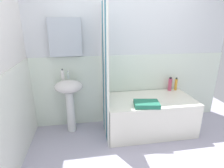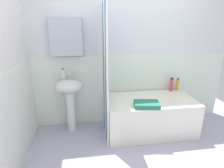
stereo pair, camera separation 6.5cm
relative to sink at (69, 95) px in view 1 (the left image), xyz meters
name	(u,v)px [view 1 (the left image)]	position (x,y,z in m)	size (l,w,h in m)	color
wall_back_tiled	(121,59)	(0.88, 0.23, 0.50)	(3.60, 0.18, 2.40)	silver
wall_left_tiled	(3,81)	(-0.63, -0.69, 0.47)	(0.07, 1.81, 2.40)	silver
sink	(69,95)	(0.00, 0.00, 0.00)	(0.44, 0.34, 0.88)	silver
faucet	(68,75)	(0.00, 0.08, 0.30)	(0.03, 0.12, 0.12)	silver
soap_dispenser	(63,74)	(-0.08, 0.07, 0.31)	(0.05, 0.05, 0.17)	white
bathtub	(149,114)	(1.26, -0.19, -0.36)	(1.40, 0.76, 0.56)	white
shower_curtain	(105,74)	(0.54, -0.19, 0.36)	(0.01, 0.76, 2.00)	white
shampoo_bottle	(176,84)	(1.86, 0.12, 0.03)	(0.05, 0.05, 0.23)	gold
conditioner_bottle	(170,84)	(1.75, 0.11, 0.04)	(0.06, 0.06, 0.24)	#C84868
towel_folded	(147,104)	(1.12, -0.44, -0.05)	(0.36, 0.24, 0.06)	#29775C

